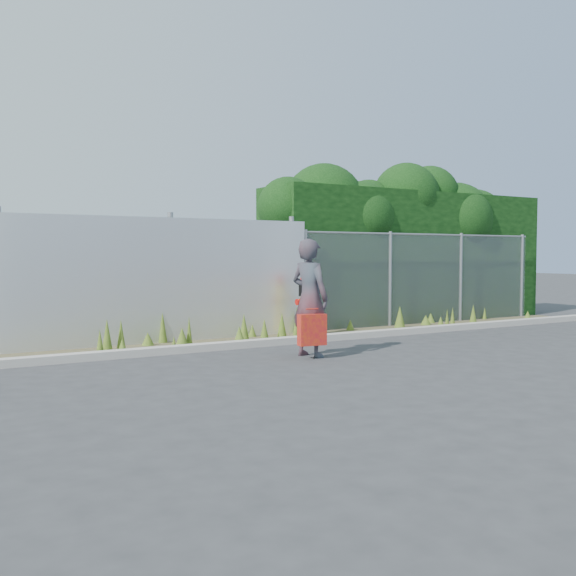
% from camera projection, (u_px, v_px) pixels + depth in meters
% --- Properties ---
extents(ground, '(80.00, 80.00, 0.00)m').
position_uv_depth(ground, '(353.00, 358.00, 9.62)').
color(ground, '#333335').
rests_on(ground, ground).
extents(curb, '(16.00, 0.22, 0.12)m').
position_uv_depth(curb, '(291.00, 340.00, 11.16)').
color(curb, '#AAA299').
rests_on(curb, ground).
extents(weed_strip, '(16.00, 1.28, 0.55)m').
position_uv_depth(weed_strip, '(255.00, 334.00, 11.49)').
color(weed_strip, brown).
rests_on(weed_strip, ground).
extents(corrugated_fence, '(8.50, 0.21, 2.30)m').
position_uv_depth(corrugated_fence, '(83.00, 282.00, 10.49)').
color(corrugated_fence, silver).
rests_on(corrugated_fence, ground).
extents(chainlink_fence, '(6.50, 0.07, 2.05)m').
position_uv_depth(chainlink_fence, '(427.00, 278.00, 14.31)').
color(chainlink_fence, gray).
rests_on(chainlink_fence, ground).
extents(hedge, '(7.69, 2.14, 3.72)m').
position_uv_depth(hedge, '(402.00, 235.00, 15.19)').
color(hedge, black).
rests_on(hedge, ground).
extents(fire_hydrant, '(0.41, 0.37, 1.22)m').
position_uv_depth(fire_hydrant, '(306.00, 306.00, 12.07)').
color(fire_hydrant, yellow).
rests_on(fire_hydrant, ground).
extents(woman, '(0.61, 0.75, 1.79)m').
position_uv_depth(woman, '(310.00, 298.00, 9.73)').
color(woman, '#0E505D').
rests_on(woman, ground).
extents(red_tote_bag, '(0.42, 0.15, 0.55)m').
position_uv_depth(red_tote_bag, '(312.00, 330.00, 9.49)').
color(red_tote_bag, '#A00923').
extents(black_shoulder_bag, '(0.23, 0.10, 0.17)m').
position_uv_depth(black_shoulder_bag, '(306.00, 291.00, 9.88)').
color(black_shoulder_bag, black).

